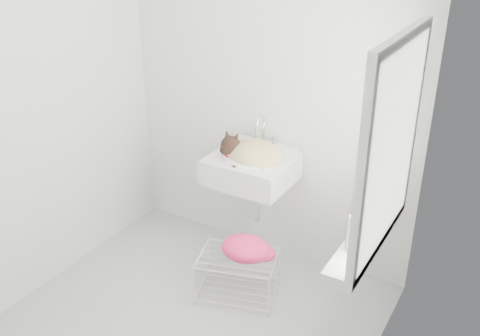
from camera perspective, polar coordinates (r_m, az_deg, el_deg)
The scene contains 15 objects.
floor at distance 3.64m, azimuth -5.06°, elevation -15.37°, with size 2.20×2.00×0.02m, color #ADAEAF.
back_wall at distance 3.78m, azimuth 2.97°, elevation 8.12°, with size 2.20×0.02×2.50m, color silver.
right_wall at distance 2.54m, azimuth 14.59°, elevation -1.70°, with size 0.02×2.00×2.50m, color silver.
left_wall at distance 3.70m, azimuth -20.01°, elevation 6.22°, with size 0.02×2.00×2.50m, color silver.
window_glass at distance 2.68m, azimuth 15.76°, elevation 1.97°, with size 0.01×0.80×1.00m, color white.
window_frame at distance 2.69m, azimuth 15.45°, elevation 2.04°, with size 0.04×0.90×1.10m, color white.
windowsill at distance 2.94m, azimuth 13.16°, elevation -7.06°, with size 0.16×0.88×0.04m, color white.
sink at distance 3.70m, azimuth 1.20°, elevation 1.13°, with size 0.55×0.48×0.22m, color white.
faucet at distance 3.80m, azimuth 2.55°, elevation 4.02°, with size 0.20×0.14×0.20m, color silver, non-canonical shape.
cat at distance 3.67m, azimuth 1.27°, elevation 1.55°, with size 0.42×0.34×0.25m.
wire_rack at distance 3.73m, azimuth -0.26°, elevation -11.20°, with size 0.50×0.35×0.30m, color silver.
towel at distance 3.62m, azimuth 0.60°, elevation -8.94°, with size 0.33×0.23×0.14m, color red.
bottle_a at distance 2.79m, azimuth 11.85°, elevation -8.38°, with size 0.09×0.09×0.22m, color silver.
bottle_b at distance 2.92m, azimuth 12.97°, elevation -6.73°, with size 0.09×0.09×0.20m, color teal.
bottle_c at distance 3.07m, azimuth 14.01°, elevation -5.20°, with size 0.14×0.14×0.18m, color #A1BBCD.
Camera 1 is at (1.65, -2.21, 2.38)m, focal length 40.75 mm.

